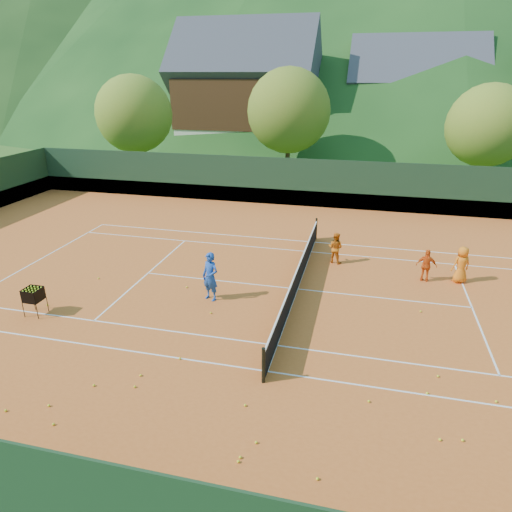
% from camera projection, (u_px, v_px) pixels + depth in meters
% --- Properties ---
extents(ground, '(400.00, 400.00, 0.00)m').
position_uv_depth(ground, '(297.00, 289.00, 17.95)').
color(ground, '#2A4E18').
rests_on(ground, ground).
extents(clay_court, '(40.00, 24.00, 0.02)m').
position_uv_depth(clay_court, '(297.00, 289.00, 17.94)').
color(clay_court, '#C1571F').
rests_on(clay_court, ground).
extents(coach, '(0.79, 0.66, 1.86)m').
position_uv_depth(coach, '(210.00, 277.00, 16.80)').
color(coach, '#1946A8').
rests_on(coach, clay_court).
extents(student_a, '(0.82, 0.73, 1.39)m').
position_uv_depth(student_a, '(335.00, 248.00, 20.21)').
color(student_a, orange).
rests_on(student_a, clay_court).
extents(student_b, '(0.83, 0.43, 1.36)m').
position_uv_depth(student_b, '(426.00, 266.00, 18.39)').
color(student_b, '#DD5213').
rests_on(student_b, clay_court).
extents(student_c, '(0.87, 0.74, 1.52)m').
position_uv_depth(student_c, '(461.00, 265.00, 18.27)').
color(student_c, orange).
rests_on(student_c, clay_court).
extents(tennis_ball_0, '(0.07, 0.07, 0.07)m').
position_uv_depth(tennis_ball_0, '(369.00, 401.00, 11.77)').
color(tennis_ball_0, yellow).
rests_on(tennis_ball_0, clay_court).
extents(tennis_ball_1, '(0.07, 0.07, 0.07)m').
position_uv_depth(tennis_ball_1, '(438.00, 376.00, 12.74)').
color(tennis_ball_1, yellow).
rests_on(tennis_ball_1, clay_court).
extents(tennis_ball_2, '(0.07, 0.07, 0.07)m').
position_uv_depth(tennis_ball_2, '(211.00, 313.00, 16.09)').
color(tennis_ball_2, yellow).
rests_on(tennis_ball_2, clay_court).
extents(tennis_ball_3, '(0.07, 0.07, 0.07)m').
position_uv_depth(tennis_ball_3, '(245.00, 405.00, 11.63)').
color(tennis_ball_3, yellow).
rests_on(tennis_ball_3, clay_court).
extents(tennis_ball_4, '(0.07, 0.07, 0.07)m').
position_uv_depth(tennis_ball_4, '(98.00, 278.00, 18.79)').
color(tennis_ball_4, yellow).
rests_on(tennis_ball_4, clay_court).
extents(tennis_ball_5, '(0.07, 0.07, 0.07)m').
position_uv_depth(tennis_ball_5, '(463.00, 440.00, 10.53)').
color(tennis_ball_5, yellow).
rests_on(tennis_ball_5, clay_court).
extents(tennis_ball_6, '(0.07, 0.07, 0.07)m').
position_uv_depth(tennis_ball_6, '(6.00, 411.00, 11.45)').
color(tennis_ball_6, yellow).
rests_on(tennis_ball_6, clay_court).
extents(tennis_ball_7, '(0.07, 0.07, 0.07)m').
position_uv_depth(tennis_ball_7, '(49.00, 406.00, 11.62)').
color(tennis_ball_7, yellow).
rests_on(tennis_ball_7, clay_court).
extents(tennis_ball_8, '(0.07, 0.07, 0.07)m').
position_uv_depth(tennis_ball_8, '(440.00, 440.00, 10.54)').
color(tennis_ball_8, yellow).
rests_on(tennis_ball_8, clay_court).
extents(tennis_ball_9, '(0.07, 0.07, 0.07)m').
position_uv_depth(tennis_ball_9, '(187.00, 287.00, 18.02)').
color(tennis_ball_9, yellow).
rests_on(tennis_ball_9, clay_court).
extents(tennis_ball_10, '(0.07, 0.07, 0.07)m').
position_uv_depth(tennis_ball_10, '(421.00, 311.00, 16.19)').
color(tennis_ball_10, yellow).
rests_on(tennis_ball_10, clay_court).
extents(tennis_ball_11, '(0.07, 0.07, 0.07)m').
position_uv_depth(tennis_ball_11, '(47.00, 305.00, 16.63)').
color(tennis_ball_11, yellow).
rests_on(tennis_ball_11, clay_court).
extents(tennis_ball_12, '(0.07, 0.07, 0.07)m').
position_uv_depth(tennis_ball_12, '(317.00, 479.00, 9.53)').
color(tennis_ball_12, yellow).
rests_on(tennis_ball_12, clay_court).
extents(tennis_ball_13, '(0.07, 0.07, 0.07)m').
position_uv_depth(tennis_ball_13, '(427.00, 393.00, 12.07)').
color(tennis_ball_13, yellow).
rests_on(tennis_ball_13, clay_court).
extents(tennis_ball_14, '(0.07, 0.07, 0.07)m').
position_uv_depth(tennis_ball_14, '(135.00, 387.00, 12.32)').
color(tennis_ball_14, yellow).
rests_on(tennis_ball_14, clay_court).
extents(tennis_ball_15, '(0.07, 0.07, 0.07)m').
position_uv_depth(tennis_ball_15, '(53.00, 424.00, 11.00)').
color(tennis_ball_15, yellow).
rests_on(tennis_ball_15, clay_court).
extents(tennis_ball_16, '(0.07, 0.07, 0.07)m').
position_uv_depth(tennis_ball_16, '(141.00, 375.00, 12.78)').
color(tennis_ball_16, yellow).
rests_on(tennis_ball_16, clay_court).
extents(tennis_ball_17, '(0.07, 0.07, 0.07)m').
position_uv_depth(tennis_ball_17, '(496.00, 402.00, 11.76)').
color(tennis_ball_17, yellow).
rests_on(tennis_ball_17, clay_court).
extents(tennis_ball_18, '(0.07, 0.07, 0.07)m').
position_uv_depth(tennis_ball_18, '(240.00, 457.00, 10.06)').
color(tennis_ball_18, yellow).
rests_on(tennis_ball_18, clay_court).
extents(tennis_ball_19, '(0.07, 0.07, 0.07)m').
position_uv_depth(tennis_ball_19, '(94.00, 385.00, 12.37)').
color(tennis_ball_19, yellow).
rests_on(tennis_ball_19, clay_court).
extents(tennis_ball_20, '(0.07, 0.07, 0.07)m').
position_uv_depth(tennis_ball_20, '(256.00, 442.00, 10.46)').
color(tennis_ball_20, yellow).
rests_on(tennis_ball_20, clay_court).
extents(tennis_ball_21, '(0.07, 0.07, 0.07)m').
position_uv_depth(tennis_ball_21, '(238.00, 462.00, 9.95)').
color(tennis_ball_21, yellow).
rests_on(tennis_ball_21, clay_court).
extents(tennis_ball_22, '(0.07, 0.07, 0.07)m').
position_uv_depth(tennis_ball_22, '(180.00, 358.00, 13.53)').
color(tennis_ball_22, yellow).
rests_on(tennis_ball_22, clay_court).
extents(court_lines, '(23.83, 11.03, 0.00)m').
position_uv_depth(court_lines, '(297.00, 289.00, 17.94)').
color(court_lines, silver).
rests_on(court_lines, clay_court).
extents(tennis_net, '(0.10, 12.07, 1.10)m').
position_uv_depth(tennis_net, '(298.00, 277.00, 17.75)').
color(tennis_net, black).
rests_on(tennis_net, clay_court).
extents(perimeter_fence, '(40.40, 24.24, 3.00)m').
position_uv_depth(perimeter_fence, '(298.00, 260.00, 17.47)').
color(perimeter_fence, black).
rests_on(perimeter_fence, clay_court).
extents(ball_hopper, '(0.57, 0.57, 1.00)m').
position_uv_depth(ball_hopper, '(33.00, 295.00, 15.80)').
color(ball_hopper, black).
rests_on(ball_hopper, clay_court).
extents(chalet_left, '(13.80, 9.93, 12.92)m').
position_uv_depth(chalet_left, '(247.00, 97.00, 45.05)').
color(chalet_left, beige).
rests_on(chalet_left, ground).
extents(chalet_mid, '(12.65, 8.82, 11.45)m').
position_uv_depth(chalet_mid, '(412.00, 104.00, 45.37)').
color(chalet_mid, beige).
rests_on(chalet_mid, ground).
extents(tree_a, '(6.00, 6.00, 7.88)m').
position_uv_depth(tree_a, '(134.00, 114.00, 35.87)').
color(tree_a, '#412C1A').
rests_on(tree_a, ground).
extents(tree_b, '(6.40, 6.40, 8.40)m').
position_uv_depth(tree_b, '(289.00, 111.00, 34.89)').
color(tree_b, '#402919').
rests_on(tree_b, ground).
extents(tree_c, '(5.60, 5.60, 7.35)m').
position_uv_depth(tree_c, '(488.00, 126.00, 31.14)').
color(tree_c, '#3D2818').
rests_on(tree_c, ground).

